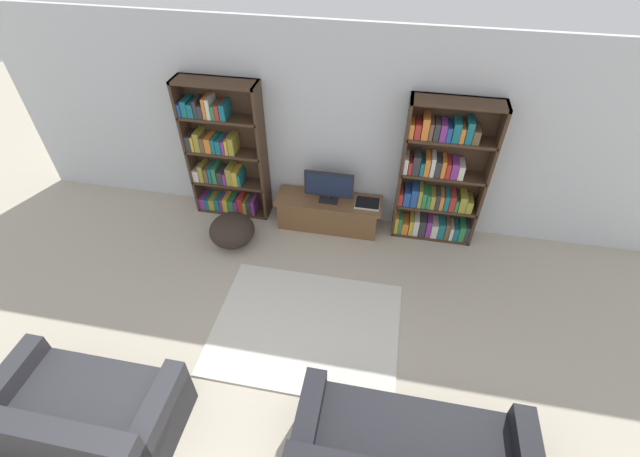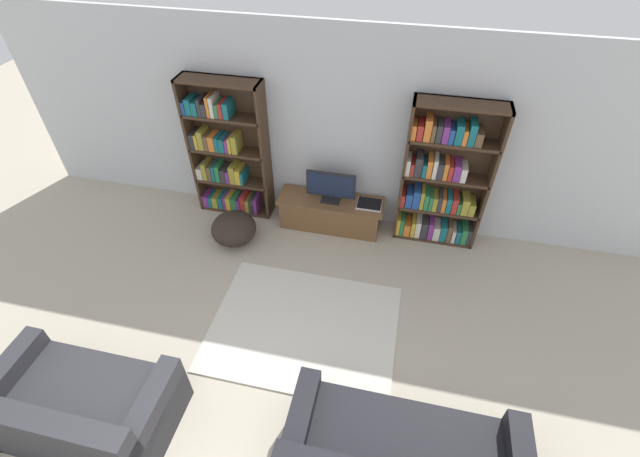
{
  "view_description": "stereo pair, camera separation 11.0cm",
  "coord_description": "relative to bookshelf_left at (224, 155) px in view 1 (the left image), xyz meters",
  "views": [
    {
      "loc": [
        0.66,
        -0.47,
        3.93
      ],
      "look_at": [
        -0.02,
        3.08,
        0.7
      ],
      "focal_mm": 24.0,
      "sensor_mm": 36.0,
      "label": 1
    },
    {
      "loc": [
        0.77,
        -0.45,
        3.93
      ],
      "look_at": [
        -0.02,
        3.08,
        0.7
      ],
      "focal_mm": 24.0,
      "sensor_mm": 36.0,
      "label": 2
    }
  ],
  "objects": [
    {
      "name": "television",
      "position": [
        1.44,
        -0.12,
        -0.22
      ],
      "size": [
        0.64,
        0.16,
        0.44
      ],
      "color": "black",
      "rests_on": "tv_stand"
    },
    {
      "name": "area_rug",
      "position": [
        1.5,
        -1.84,
        -0.89
      ],
      "size": [
        2.0,
        1.55,
        0.02
      ],
      "color": "beige",
      "rests_on": "ground_plane"
    },
    {
      "name": "bookshelf_left",
      "position": [
        0.0,
        0.0,
        0.0
      ],
      "size": [
        1.04,
        0.3,
        1.92
      ],
      "color": "#422D1E",
      "rests_on": "ground_plane"
    },
    {
      "name": "tv_stand",
      "position": [
        1.44,
        -0.11,
        -0.67
      ],
      "size": [
        1.41,
        0.45,
        0.44
      ],
      "color": "brown",
      "rests_on": "ground_plane"
    },
    {
      "name": "beanbag_ottoman",
      "position": [
        0.26,
        -0.68,
        -0.69
      ],
      "size": [
        0.59,
        0.59,
        0.4
      ],
      "primitive_type": "ellipsoid",
      "color": "#2D231E",
      "rests_on": "ground_plane"
    },
    {
      "name": "couch_left_sectional",
      "position": [
        -0.13,
        -3.28,
        -0.61
      ],
      "size": [
        1.55,
        0.88,
        0.79
      ],
      "color": "#2D2D33",
      "rests_on": "ground_plane"
    },
    {
      "name": "wall_back",
      "position": [
        1.51,
        0.17,
        0.4
      ],
      "size": [
        8.8,
        0.06,
        2.6
      ],
      "color": "silver",
      "rests_on": "ground_plane"
    },
    {
      "name": "bookshelf_right",
      "position": [
        2.8,
        -0.0,
        -0.02
      ],
      "size": [
        1.04,
        0.3,
        1.92
      ],
      "color": "#422D1E",
      "rests_on": "ground_plane"
    },
    {
      "name": "laptop",
      "position": [
        1.95,
        -0.1,
        -0.44
      ],
      "size": [
        0.32,
        0.25,
        0.03
      ],
      "color": "silver",
      "rests_on": "tv_stand"
    }
  ]
}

